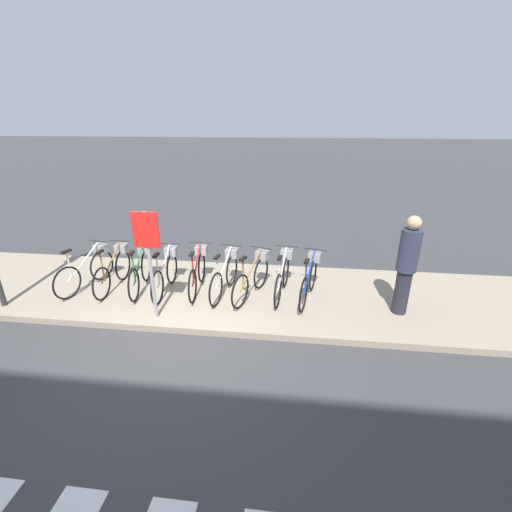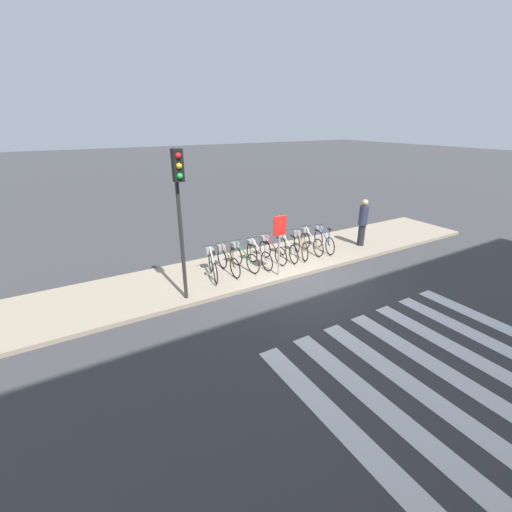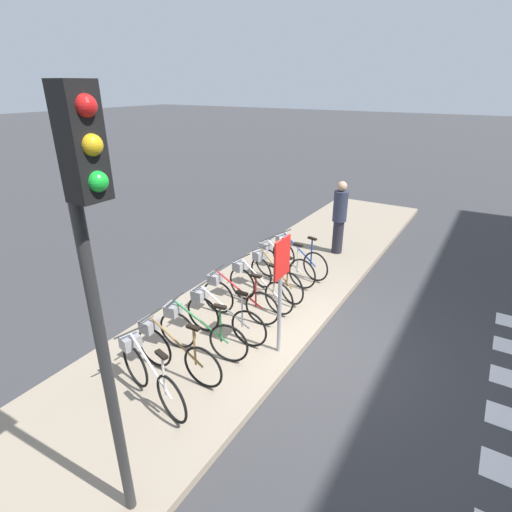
% 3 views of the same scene
% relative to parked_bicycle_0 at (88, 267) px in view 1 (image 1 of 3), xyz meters
% --- Properties ---
extents(ground_plane, '(120.00, 120.00, 0.00)m').
position_rel_parked_bicycle_0_xyz_m(ground_plane, '(2.26, -1.29, -0.55)').
color(ground_plane, '#38383A').
extents(sidewalk, '(17.79, 2.83, 0.12)m').
position_rel_parked_bicycle_0_xyz_m(sidewalk, '(2.26, 0.13, -0.49)').
color(sidewalk, gray).
rests_on(sidewalk, ground_plane).
extents(parked_bicycle_0, '(0.54, 1.52, 0.96)m').
position_rel_parked_bicycle_0_xyz_m(parked_bicycle_0, '(0.00, 0.00, 0.00)').
color(parked_bicycle_0, black).
rests_on(parked_bicycle_0, sidewalk).
extents(parked_bicycle_1, '(0.46, 1.55, 0.96)m').
position_rel_parked_bicycle_0_xyz_m(parked_bicycle_1, '(0.53, 0.06, 0.00)').
color(parked_bicycle_1, black).
rests_on(parked_bicycle_1, sidewalk).
extents(parked_bicycle_2, '(0.46, 1.54, 0.96)m').
position_rel_parked_bicycle_0_xyz_m(parked_bicycle_2, '(1.10, 0.07, 0.00)').
color(parked_bicycle_2, black).
rests_on(parked_bicycle_2, sidewalk).
extents(parked_bicycle_3, '(0.46, 1.55, 0.96)m').
position_rel_parked_bicycle_0_xyz_m(parked_bicycle_3, '(1.65, 0.03, 0.00)').
color(parked_bicycle_3, black).
rests_on(parked_bicycle_3, sidewalk).
extents(parked_bicycle_4, '(0.46, 1.55, 0.96)m').
position_rel_parked_bicycle_0_xyz_m(parked_bicycle_4, '(2.27, 0.16, 0.00)').
color(parked_bicycle_4, black).
rests_on(parked_bicycle_4, sidewalk).
extents(parked_bicycle_5, '(0.46, 1.54, 0.96)m').
position_rel_parked_bicycle_0_xyz_m(parked_bicycle_5, '(2.86, 0.08, 0.00)').
color(parked_bicycle_5, black).
rests_on(parked_bicycle_5, sidewalk).
extents(parked_bicycle_6, '(0.64, 1.48, 0.96)m').
position_rel_parked_bicycle_0_xyz_m(parked_bicycle_6, '(3.42, 0.03, 0.00)').
color(parked_bicycle_6, black).
rests_on(parked_bicycle_6, sidewalk).
extents(parked_bicycle_7, '(0.46, 1.55, 0.96)m').
position_rel_parked_bicycle_0_xyz_m(parked_bicycle_7, '(4.00, 0.16, 0.00)').
color(parked_bicycle_7, black).
rests_on(parked_bicycle_7, sidewalk).
extents(parked_bicycle_8, '(0.52, 1.52, 0.96)m').
position_rel_parked_bicycle_0_xyz_m(parked_bicycle_8, '(4.52, 0.06, 0.00)').
color(parked_bicycle_8, black).
rests_on(parked_bicycle_8, sidewalk).
extents(pedestrian, '(0.34, 0.34, 1.81)m').
position_rel_parked_bicycle_0_xyz_m(pedestrian, '(6.13, -0.30, 0.53)').
color(pedestrian, '#23232D').
rests_on(pedestrian, sidewalk).
extents(sign_post, '(0.44, 0.07, 1.92)m').
position_rel_parked_bicycle_0_xyz_m(sign_post, '(1.82, -1.00, 0.89)').
color(sign_post, '#99999E').
rests_on(sign_post, sidewalk).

